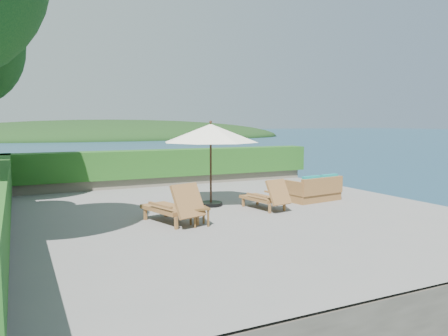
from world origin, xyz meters
name	(u,v)px	position (x,y,z in m)	size (l,w,h in m)	color
ground	(227,212)	(0.00, 0.00, 0.00)	(12.00, 12.00, 0.00)	slate
foundation	(227,269)	(0.00, 0.00, -1.55)	(12.00, 12.00, 3.00)	#5C5549
ocean	(227,320)	(0.00, 0.00, -3.00)	(600.00, 600.00, 0.00)	#152C42
offshore_island	(113,138)	(25.00, 140.00, -3.00)	(126.00, 57.60, 12.60)	black
planter_wall_far	(163,180)	(0.00, 5.60, 0.18)	(12.00, 0.60, 0.36)	#716A5A
hedge_far	(162,163)	(0.00, 5.60, 0.85)	(12.40, 0.90, 1.00)	#254F16
patio_umbrella	(211,134)	(0.00, 1.04, 2.06)	(3.00, 3.00, 2.44)	black
lounge_left	(174,206)	(-1.68, -0.62, 0.42)	(1.17, 1.86, 1.00)	olive
lounge_right	(267,196)	(1.15, -0.12, 0.37)	(0.87, 1.60, 0.87)	olive
side_table	(199,211)	(-1.23, -1.08, 0.36)	(0.44, 0.44, 0.44)	brown
wicker_loveseat	(314,191)	(3.16, 0.40, 0.32)	(1.77, 1.08, 0.82)	olive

